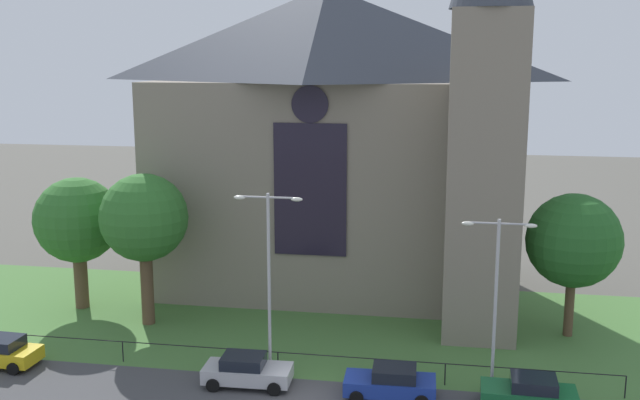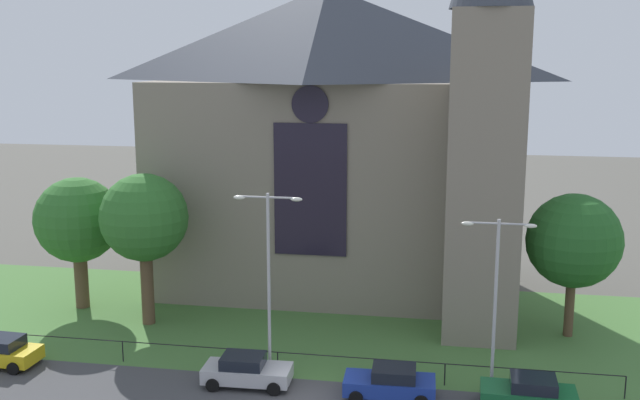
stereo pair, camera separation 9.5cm
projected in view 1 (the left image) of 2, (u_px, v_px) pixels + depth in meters
ground at (339, 323)px, 43.80m from camera, size 160.00×160.00×0.00m
grass_verge at (334, 335)px, 41.87m from camera, size 120.00×20.00×0.01m
church_building at (337, 138)px, 48.68m from camera, size 23.20×16.20×26.00m
iron_railing at (278, 355)px, 36.69m from camera, size 32.96×0.07×1.13m
tree_right_far at (574, 241)px, 40.81m from camera, size 5.24×5.24×8.17m
tree_left_near at (144, 219)px, 42.54m from camera, size 5.09×5.09×8.97m
tree_left_far at (77, 221)px, 45.52m from camera, size 5.27×5.27×8.27m
streetlamp_near at (269, 262)px, 35.74m from camera, size 3.37×0.26×9.16m
streetlamp_far at (496, 283)px, 34.04m from camera, size 3.37×0.26×8.29m
parked_car_silver at (247, 371)px, 35.38m from camera, size 4.25×2.12×1.51m
parked_car_blue at (391, 382)px, 34.09m from camera, size 4.25×2.13×1.51m
parked_car_green at (530, 393)px, 33.03m from camera, size 4.25×2.12×1.51m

